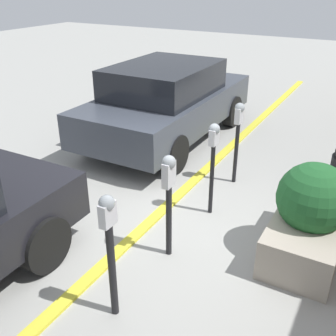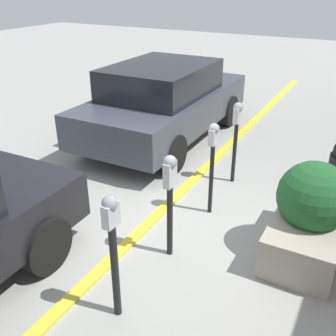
% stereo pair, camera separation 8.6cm
% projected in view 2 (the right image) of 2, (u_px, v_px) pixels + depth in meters
% --- Properties ---
extents(ground_plane, '(40.00, 40.00, 0.00)m').
position_uv_depth(ground_plane, '(159.00, 221.00, 5.77)').
color(ground_plane, '#999993').
extents(curb_strip, '(19.00, 0.16, 0.04)m').
position_uv_depth(curb_strip, '(154.00, 218.00, 5.79)').
color(curb_strip, gold).
rests_on(curb_strip, ground_plane).
extents(parking_meter_nearest, '(0.18, 0.16, 1.44)m').
position_uv_depth(parking_meter_nearest, '(113.00, 240.00, 3.78)').
color(parking_meter_nearest, black).
rests_on(parking_meter_nearest, ground_plane).
extents(parking_meter_second, '(0.20, 0.17, 1.39)m').
position_uv_depth(parking_meter_second, '(170.00, 188.00, 4.67)').
color(parking_meter_second, black).
rests_on(parking_meter_second, ground_plane).
extents(parking_meter_middle, '(0.18, 0.16, 1.42)m').
position_uv_depth(parking_meter_middle, '(213.00, 150.00, 5.53)').
color(parking_meter_middle, black).
rests_on(parking_meter_middle, ground_plane).
extents(parking_meter_fourth, '(0.19, 0.16, 1.42)m').
position_uv_depth(parking_meter_fourth, '(237.00, 126.00, 6.44)').
color(parking_meter_fourth, black).
rests_on(parking_meter_fourth, ground_plane).
extents(planter_box, '(1.59, 0.89, 1.26)m').
position_uv_depth(planter_box, '(310.00, 216.00, 4.89)').
color(planter_box, '#A39989').
rests_on(planter_box, ground_plane).
extents(parked_car_middle, '(4.56, 2.06, 1.64)m').
position_uv_depth(parked_car_middle, '(165.00, 101.00, 8.29)').
color(parked_car_middle, '#383D47').
rests_on(parked_car_middle, ground_plane).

